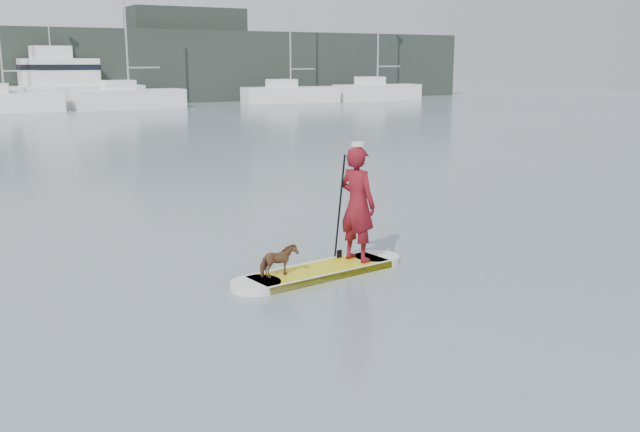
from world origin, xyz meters
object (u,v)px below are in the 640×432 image
sailboat_f (290,93)px  motor_yacht_a (68,85)px  paddler (357,204)px  sailboat_g (377,90)px  paddleboard (320,271)px  sailboat_e (129,97)px  dog (279,261)px  sailboat_d (4,100)px

sailboat_f → motor_yacht_a: (-17.68, 1.99, 0.86)m
paddler → sailboat_g: bearing=-50.8°
paddler → sailboat_f: (21.31, 44.65, -0.27)m
paddleboard → sailboat_e: bearing=71.7°
paddler → motor_yacht_a: (3.63, 46.63, 0.59)m
sailboat_f → dog: bearing=-111.6°
dog → sailboat_f: size_ratio=0.05×
sailboat_f → motor_yacht_a: sailboat_f is taller
sailboat_e → paddleboard: bearing=-102.0°
motor_yacht_a → paddler: bearing=-94.9°
paddleboard → dog: dog is taller
paddler → sailboat_g: (29.74, 44.08, -0.22)m
paddler → dog: (-1.60, -0.22, -0.73)m
sailboat_f → sailboat_g: size_ratio=1.04×
sailboat_d → sailboat_g: bearing=8.3°
sailboat_g → paddleboard: bearing=-122.7°
paddleboard → sailboat_g: bearing=47.6°
sailboat_d → motor_yacht_a: (4.79, 2.80, 0.86)m
sailboat_f → paddleboard: bearing=-110.9°
paddler → dog: size_ratio=3.23×
paddler → motor_yacht_a: bearing=-21.3°
sailboat_d → sailboat_f: (22.47, 0.81, 0.00)m
sailboat_g → motor_yacht_a: bearing=176.3°
sailboat_f → sailboat_g: sailboat_f is taller
paddler → sailboat_f: size_ratio=0.16×
sailboat_e → sailboat_g: bearing=0.3°
sailboat_d → motor_yacht_a: sailboat_d is taller
dog → sailboat_e: sailboat_e is taller
paddler → motor_yacht_a: motor_yacht_a is taller
sailboat_e → sailboat_f: bearing=3.7°
paddler → sailboat_f: bearing=-42.4°
paddler → sailboat_d: size_ratio=0.17×
dog → sailboat_g: (31.34, 44.30, 0.50)m
sailboat_d → motor_yacht_a: size_ratio=1.15×
paddleboard → motor_yacht_a: 46.98m
sailboat_f → sailboat_g: bearing=1.6°
sailboat_d → sailboat_f: 22.48m
paddleboard → paddler: (0.79, 0.11, 1.04)m
dog → sailboat_d: bearing=-6.5°
paddleboard → sailboat_d: sailboat_d is taller
paddleboard → sailboat_d: size_ratio=0.28×
sailboat_d → sailboat_f: sailboat_f is taller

